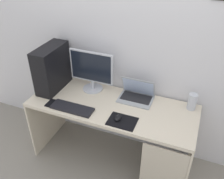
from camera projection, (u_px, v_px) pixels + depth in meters
The scene contains 11 objects.
ground_plane at pixel (112, 156), 2.83m from camera, with size 8.00×8.00×0.00m, color gray.
wall_back at pixel (126, 39), 2.39m from camera, with size 4.00×0.05×2.60m.
desk at pixel (113, 117), 2.48m from camera, with size 1.67×0.64×0.75m.
pc_tower at pixel (52, 68), 2.55m from camera, with size 0.19×0.45×0.48m, color black.
monitor at pixel (91, 71), 2.52m from camera, with size 0.47×0.21×0.44m.
laptop at pixel (137, 95), 2.48m from camera, with size 0.34×0.24×0.22m.
speaker at pixel (192, 102), 2.32m from camera, with size 0.08×0.08×0.17m, color #B7BCC6.
keyboard at pixel (72, 108), 2.35m from camera, with size 0.42×0.14×0.02m, color black.
mousepad at pixel (122, 121), 2.20m from camera, with size 0.26×0.20×0.01m, color black.
mouse_left at pixel (118, 118), 2.21m from camera, with size 0.06×0.10×0.03m, color black.
cell_phone at pixel (51, 103), 2.43m from camera, with size 0.07×0.13×0.01m, color black.
Camera 1 is at (0.72, -1.80, 2.20)m, focal length 39.04 mm.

